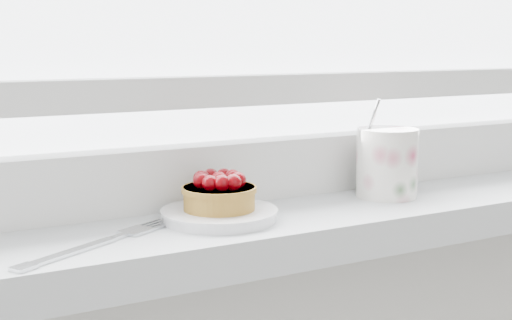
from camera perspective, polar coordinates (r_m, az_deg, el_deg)
saucer at (r=0.75m, az=-2.95°, el=-4.40°), size 0.12×0.12×0.01m
raspberry_tart at (r=0.75m, az=-2.97°, el=-2.61°), size 0.08×0.08×0.04m
floral_mug at (r=0.88m, az=10.53°, el=-0.08°), size 0.11×0.10×0.12m
fork at (r=0.68m, az=-12.46°, el=-6.50°), size 0.18×0.11×0.00m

